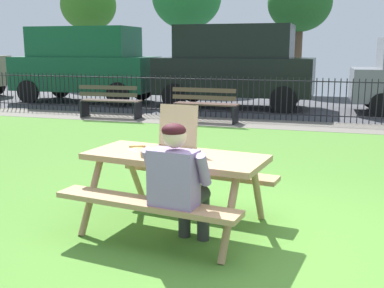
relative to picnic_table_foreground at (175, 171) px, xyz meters
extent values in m
cube|color=#518831|center=(0.93, 1.59, -0.61)|extent=(28.00, 11.94, 0.02)
cube|color=slate|center=(0.93, 6.86, -0.60)|extent=(28.00, 1.40, 0.01)
cube|color=#424247|center=(0.93, 10.73, -0.60)|extent=(28.00, 6.35, 0.01)
cube|color=#A8815A|center=(0.00, 0.00, 0.14)|extent=(1.89, 1.00, 0.06)
cube|color=#A8815A|center=(-0.08, -0.59, -0.16)|extent=(1.82, 0.53, 0.05)
cube|color=#A8815A|center=(0.08, 0.59, -0.16)|extent=(1.82, 0.53, 0.05)
cylinder|color=#A8815A|center=(-0.79, -0.31, -0.24)|extent=(0.13, 0.44, 0.74)
cylinder|color=#A8815A|center=(-0.67, 0.51, -0.24)|extent=(0.13, 0.44, 0.74)
cylinder|color=#A8815A|center=(0.67, -0.51, -0.24)|extent=(0.13, 0.44, 0.74)
cylinder|color=#A8815A|center=(0.79, 0.31, -0.24)|extent=(0.13, 0.44, 0.74)
cube|color=tan|center=(-0.05, -0.04, 0.18)|extent=(0.46, 0.46, 0.01)
cube|color=silver|center=(-0.05, -0.04, 0.19)|extent=(0.42, 0.42, 0.00)
cube|color=tan|center=(-0.07, -0.24, 0.21)|extent=(0.42, 0.05, 0.04)
cube|color=tan|center=(-0.03, 0.17, 0.21)|extent=(0.42, 0.05, 0.04)
cube|color=tan|center=(-0.25, -0.02, 0.21)|extent=(0.05, 0.42, 0.04)
cube|color=tan|center=(0.16, -0.06, 0.21)|extent=(0.05, 0.42, 0.04)
cube|color=tan|center=(-0.03, 0.18, 0.44)|extent=(0.42, 0.10, 0.42)
pyramid|color=#E9C75A|center=(-0.46, 0.11, 0.18)|extent=(0.22, 0.25, 0.01)
cube|color=tan|center=(-0.50, 0.21, 0.18)|extent=(0.18, 0.09, 0.02)
cylinder|color=#2F2F2F|center=(0.16, -0.20, -0.38)|extent=(0.12, 0.12, 0.44)
cylinder|color=#2F2F2F|center=(0.13, -0.41, -0.13)|extent=(0.21, 0.44, 0.15)
cylinder|color=#2F2F2F|center=(0.36, -0.23, -0.38)|extent=(0.12, 0.12, 0.44)
cylinder|color=#2F2F2F|center=(0.33, -0.44, -0.13)|extent=(0.21, 0.44, 0.15)
cube|color=#8C72A5|center=(0.20, -0.63, 0.10)|extent=(0.45, 0.28, 0.52)
cylinder|color=#8C72A5|center=(-0.05, -0.55, 0.21)|extent=(0.12, 0.22, 0.31)
cylinder|color=#8C72A5|center=(0.47, -0.62, 0.21)|extent=(0.12, 0.22, 0.31)
sphere|color=beige|center=(0.21, -0.61, 0.48)|extent=(0.21, 0.21, 0.21)
ellipsoid|color=#381016|center=(0.20, -0.62, 0.53)|extent=(0.21, 0.20, 0.12)
cylinder|color=black|center=(0.93, 7.56, 0.40)|extent=(23.71, 0.03, 0.03)
cylinder|color=black|center=(0.93, 7.56, -0.43)|extent=(23.71, 0.03, 0.03)
cylinder|color=black|center=(-8.05, 7.56, -0.06)|extent=(0.02, 0.02, 1.08)
cylinder|color=black|center=(-7.91, 7.56, -0.06)|extent=(0.02, 0.02, 1.08)
cylinder|color=black|center=(-7.76, 7.56, -0.06)|extent=(0.02, 0.02, 1.08)
cylinder|color=black|center=(-7.62, 7.56, -0.06)|extent=(0.02, 0.02, 1.08)
cylinder|color=black|center=(-7.48, 7.56, -0.06)|extent=(0.02, 0.02, 1.08)
cylinder|color=black|center=(-7.34, 7.56, -0.06)|extent=(0.02, 0.02, 1.08)
cylinder|color=black|center=(-7.20, 7.56, -0.06)|extent=(0.02, 0.02, 1.08)
cylinder|color=black|center=(-7.06, 7.56, -0.06)|extent=(0.02, 0.02, 1.08)
cylinder|color=black|center=(-6.92, 7.56, -0.06)|extent=(0.02, 0.02, 1.08)
cylinder|color=black|center=(-6.78, 7.56, -0.06)|extent=(0.02, 0.02, 1.08)
cylinder|color=black|center=(-6.64, 7.56, -0.06)|extent=(0.02, 0.02, 1.08)
cylinder|color=black|center=(-6.50, 7.56, -0.06)|extent=(0.02, 0.02, 1.08)
cylinder|color=black|center=(-6.36, 7.56, -0.06)|extent=(0.02, 0.02, 1.08)
cylinder|color=black|center=(-6.22, 7.56, -0.06)|extent=(0.02, 0.02, 1.08)
cylinder|color=black|center=(-6.08, 7.56, -0.06)|extent=(0.02, 0.02, 1.08)
cylinder|color=black|center=(-5.94, 7.56, -0.06)|extent=(0.02, 0.02, 1.08)
cylinder|color=black|center=(-5.80, 7.56, -0.06)|extent=(0.02, 0.02, 1.08)
cylinder|color=black|center=(-5.66, 7.56, -0.06)|extent=(0.02, 0.02, 1.08)
cylinder|color=black|center=(-5.52, 7.56, -0.06)|extent=(0.02, 0.02, 1.08)
cylinder|color=black|center=(-5.38, 7.56, -0.06)|extent=(0.02, 0.02, 1.08)
cylinder|color=black|center=(-5.24, 7.56, -0.06)|extent=(0.02, 0.02, 1.08)
cylinder|color=black|center=(-5.10, 7.56, -0.06)|extent=(0.02, 0.02, 1.08)
cylinder|color=black|center=(-4.96, 7.56, -0.06)|extent=(0.02, 0.02, 1.08)
cylinder|color=black|center=(-4.82, 7.56, -0.06)|extent=(0.02, 0.02, 1.08)
cylinder|color=black|center=(-4.68, 7.56, -0.06)|extent=(0.02, 0.02, 1.08)
cylinder|color=black|center=(-4.54, 7.56, -0.06)|extent=(0.02, 0.02, 1.08)
cylinder|color=black|center=(-4.40, 7.56, -0.06)|extent=(0.02, 0.02, 1.08)
cylinder|color=black|center=(-4.26, 7.56, -0.06)|extent=(0.02, 0.02, 1.08)
cylinder|color=black|center=(-4.12, 7.56, -0.06)|extent=(0.02, 0.02, 1.08)
cylinder|color=black|center=(-3.98, 7.56, -0.06)|extent=(0.02, 0.02, 1.08)
cylinder|color=black|center=(-3.84, 7.56, -0.06)|extent=(0.02, 0.02, 1.08)
cylinder|color=black|center=(-3.70, 7.56, -0.06)|extent=(0.02, 0.02, 1.08)
cylinder|color=black|center=(-3.56, 7.56, -0.06)|extent=(0.02, 0.02, 1.08)
cylinder|color=black|center=(-3.42, 7.56, -0.06)|extent=(0.02, 0.02, 1.08)
cylinder|color=black|center=(-3.27, 7.56, -0.06)|extent=(0.02, 0.02, 1.08)
cylinder|color=black|center=(-3.13, 7.56, -0.06)|extent=(0.02, 0.02, 1.08)
cylinder|color=black|center=(-2.99, 7.56, -0.06)|extent=(0.02, 0.02, 1.08)
cylinder|color=black|center=(-2.85, 7.56, -0.06)|extent=(0.02, 0.02, 1.08)
cylinder|color=black|center=(-2.71, 7.56, -0.06)|extent=(0.02, 0.02, 1.08)
cylinder|color=black|center=(-2.57, 7.56, -0.06)|extent=(0.02, 0.02, 1.08)
cylinder|color=black|center=(-2.43, 7.56, -0.06)|extent=(0.02, 0.02, 1.08)
cylinder|color=black|center=(-2.29, 7.56, -0.06)|extent=(0.02, 0.02, 1.08)
cylinder|color=black|center=(-2.15, 7.56, -0.06)|extent=(0.02, 0.02, 1.08)
cylinder|color=black|center=(-2.01, 7.56, -0.06)|extent=(0.02, 0.02, 1.08)
cylinder|color=black|center=(-1.87, 7.56, -0.06)|extent=(0.02, 0.02, 1.08)
cylinder|color=black|center=(-1.73, 7.56, -0.06)|extent=(0.02, 0.02, 1.08)
cylinder|color=black|center=(-1.59, 7.56, -0.06)|extent=(0.02, 0.02, 1.08)
cylinder|color=black|center=(-1.45, 7.56, -0.06)|extent=(0.02, 0.02, 1.08)
cylinder|color=black|center=(-1.31, 7.56, -0.06)|extent=(0.02, 0.02, 1.08)
cylinder|color=black|center=(-1.17, 7.56, -0.06)|extent=(0.02, 0.02, 1.08)
cylinder|color=black|center=(-1.03, 7.56, -0.06)|extent=(0.02, 0.02, 1.08)
cylinder|color=black|center=(-0.89, 7.56, -0.06)|extent=(0.02, 0.02, 1.08)
cylinder|color=black|center=(-0.75, 7.56, -0.06)|extent=(0.02, 0.02, 1.08)
cylinder|color=black|center=(-0.61, 7.56, -0.06)|extent=(0.02, 0.02, 1.08)
cylinder|color=black|center=(-0.47, 7.56, -0.06)|extent=(0.02, 0.02, 1.08)
cylinder|color=black|center=(-0.33, 7.56, -0.06)|extent=(0.02, 0.02, 1.08)
cylinder|color=black|center=(-0.19, 7.56, -0.06)|extent=(0.02, 0.02, 1.08)
cylinder|color=black|center=(-0.05, 7.56, -0.06)|extent=(0.02, 0.02, 1.08)
cylinder|color=black|center=(0.09, 7.56, -0.06)|extent=(0.02, 0.02, 1.08)
cylinder|color=black|center=(0.23, 7.56, -0.06)|extent=(0.02, 0.02, 1.08)
cylinder|color=black|center=(0.37, 7.56, -0.06)|extent=(0.02, 0.02, 1.08)
cylinder|color=black|center=(0.51, 7.56, -0.06)|extent=(0.02, 0.02, 1.08)
cylinder|color=black|center=(0.65, 7.56, -0.06)|extent=(0.02, 0.02, 1.08)
cylinder|color=black|center=(0.79, 7.56, -0.06)|extent=(0.02, 0.02, 1.08)
cylinder|color=black|center=(0.93, 7.56, -0.06)|extent=(0.02, 0.02, 1.08)
cylinder|color=black|center=(1.08, 7.56, -0.06)|extent=(0.02, 0.02, 1.08)
cylinder|color=black|center=(1.22, 7.56, -0.06)|extent=(0.02, 0.02, 1.08)
cylinder|color=black|center=(1.36, 7.56, -0.06)|extent=(0.02, 0.02, 1.08)
cylinder|color=black|center=(1.50, 7.56, -0.06)|extent=(0.02, 0.02, 1.08)
cylinder|color=black|center=(1.64, 7.56, -0.06)|extent=(0.02, 0.02, 1.08)
cylinder|color=black|center=(1.78, 7.56, -0.06)|extent=(0.02, 0.02, 1.08)
cylinder|color=black|center=(1.92, 7.56, -0.06)|extent=(0.02, 0.02, 1.08)
cylinder|color=black|center=(2.06, 7.56, -0.06)|extent=(0.02, 0.02, 1.08)
cylinder|color=black|center=(2.20, 7.56, -0.06)|extent=(0.02, 0.02, 1.08)
cylinder|color=black|center=(2.34, 7.56, -0.06)|extent=(0.02, 0.02, 1.08)
cylinder|color=black|center=(2.48, 7.56, -0.06)|extent=(0.02, 0.02, 1.08)
cylinder|color=black|center=(2.62, 7.56, -0.06)|extent=(0.02, 0.02, 1.08)
cube|color=brown|center=(-4.09, 6.93, -0.16)|extent=(1.60, 0.15, 0.04)
cube|color=brown|center=(-4.08, 6.79, -0.16)|extent=(1.60, 0.15, 0.04)
cube|color=brown|center=(-4.08, 6.65, -0.16)|extent=(1.60, 0.15, 0.04)
cube|color=brown|center=(-4.08, 6.59, 0.02)|extent=(1.60, 0.11, 0.11)
cube|color=brown|center=(-4.08, 6.59, 0.20)|extent=(1.60, 0.11, 0.11)
cube|color=black|center=(-3.32, 6.76, -0.38)|extent=(0.06, 0.44, 0.44)
cube|color=black|center=(-4.84, 6.71, -0.38)|extent=(0.06, 0.44, 0.44)
cube|color=brown|center=(-1.50, 6.93, -0.16)|extent=(1.60, 0.17, 0.04)
cube|color=brown|center=(-1.51, 6.79, -0.16)|extent=(1.60, 0.17, 0.04)
cube|color=brown|center=(-1.52, 6.65, -0.16)|extent=(1.60, 0.17, 0.04)
cube|color=brown|center=(-1.52, 6.59, 0.02)|extent=(1.60, 0.13, 0.11)
cube|color=brown|center=(-1.52, 6.59, 0.20)|extent=(1.60, 0.13, 0.11)
cube|color=black|center=(-0.75, 6.70, -0.38)|extent=(0.07, 0.44, 0.44)
cube|color=black|center=(-2.27, 6.77, -0.38)|extent=(0.07, 0.44, 0.44)
cube|color=#135232|center=(-6.50, 9.80, 0.35)|extent=(4.74, 2.05, 1.10)
cube|color=#135232|center=(-6.50, 9.80, 1.38)|extent=(3.43, 1.79, 0.96)
cube|color=#262D38|center=(-5.39, 9.82, 1.38)|extent=(0.07, 1.67, 0.82)
cylinder|color=black|center=(-4.88, 8.85, -0.22)|extent=(0.76, 0.12, 0.76)
cylinder|color=black|center=(-4.92, 10.81, -0.22)|extent=(0.76, 0.12, 0.76)
cylinder|color=black|center=(-8.08, 8.79, -0.22)|extent=(0.76, 0.12, 0.76)
cylinder|color=black|center=(-8.12, 10.75, -0.22)|extent=(0.76, 0.12, 0.76)
cube|color=black|center=(-1.44, 9.80, 0.35)|extent=(4.71, 1.98, 1.10)
cube|color=black|center=(-1.44, 9.80, 1.38)|extent=(3.41, 1.74, 0.96)
cube|color=#262D38|center=(-0.34, 9.80, 1.38)|extent=(0.05, 1.67, 0.82)
cylinder|color=black|center=(0.16, 8.82, -0.22)|extent=(0.76, 0.11, 0.76)
cylinder|color=black|center=(0.15, 10.78, -0.22)|extent=(0.76, 0.11, 0.76)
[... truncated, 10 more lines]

